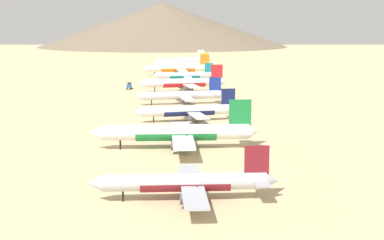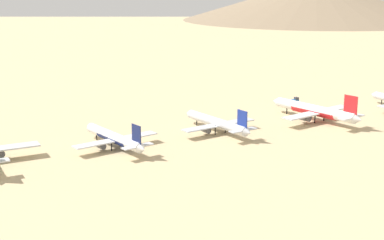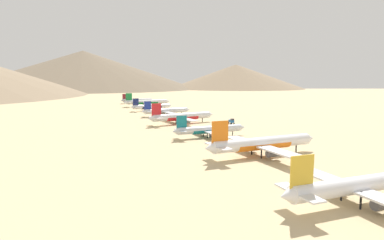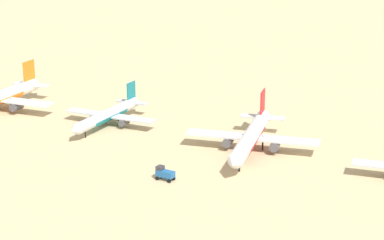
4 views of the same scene
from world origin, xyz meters
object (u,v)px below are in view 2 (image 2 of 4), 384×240
parked_jet_5 (217,123)px  service_truck (294,101)px  parked_jet_4 (315,110)px  parked_jet_6 (114,138)px

parked_jet_5 → service_truck: bearing=-72.4°
parked_jet_4 → parked_jet_5: 50.48m
parked_jet_4 → service_truck: (30.39, -16.72, -2.90)m
parked_jet_4 → parked_jet_5: (9.29, 49.62, -0.68)m
parked_jet_6 → service_truck: 114.05m
parked_jet_5 → service_truck: (21.11, -66.34, -2.22)m
parked_jet_4 → service_truck: bearing=-28.8°
parked_jet_6 → parked_jet_5: bearing=-95.5°
parked_jet_5 → parked_jet_6: parked_jet_5 is taller
parked_jet_6 → service_truck: (16.61, -112.81, -2.10)m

